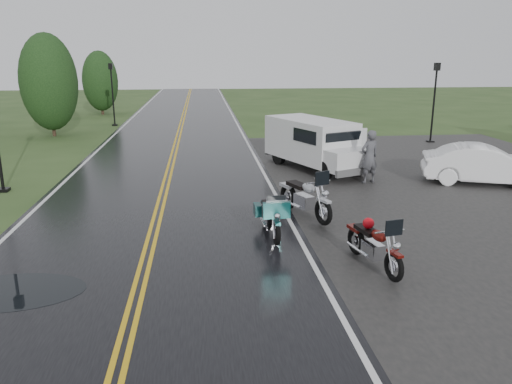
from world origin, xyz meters
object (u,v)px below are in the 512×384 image
Objects in this scene: person_at_van at (369,158)px; motorcycle_teal at (277,223)px; van_white at (325,154)px; motorcycle_red at (395,255)px; sedan_white at (484,165)px; lamp_post_far_right at (434,103)px; lamp_post_far_left at (113,95)px; motorcycle_silver at (324,202)px.

motorcycle_teal is at bearing 36.05° from person_at_van.
person_at_van is (1.53, -0.57, -0.07)m from van_white.
motorcycle_red is 0.51× the size of sedan_white.
motorcycle_teal is at bearing -126.64° from lamp_post_far_right.
person_at_van is (2.22, 8.25, 0.33)m from motorcycle_red.
motorcycle_silver is at bearing -67.21° from lamp_post_far_left.
lamp_post_far_left is (-9.70, 25.27, 1.42)m from motorcycle_red.
lamp_post_far_right is (10.63, 14.29, 1.51)m from motorcycle_teal.
motorcycle_silver is at bearing -125.17° from lamp_post_far_right.
motorcycle_red is at bearing 159.66° from sedan_white.
lamp_post_far_left is 20.18m from lamp_post_far_right.
motorcycle_silver reaches higher than sedan_white.
motorcycle_red is 9.99m from sedan_white.
van_white is at bearing 53.87° from motorcycle_silver.
lamp_post_far_right is at bearing 50.93° from motorcycle_teal.
motorcycle_silver is (1.51, 1.35, 0.11)m from motorcycle_teal.
lamp_post_far_right reaches higher than motorcycle_red.
motorcycle_red is 1.12× the size of person_at_van.
van_white reaches higher than motorcycle_silver.
sedan_white is at bearing -34.59° from van_white.
motorcycle_red is 8.55m from person_at_van.
lamp_post_far_left reaches higher than van_white.
sedan_white is at bearing 29.94° from motorcycle_teal.
sedan_white is 1.05× the size of lamp_post_far_left.
motorcycle_red is at bearing -117.17° from lamp_post_far_right.
motorcycle_red is 27.11m from lamp_post_far_left.
van_white is 5.82m from sedan_white.
lamp_post_far_left is (-16.09, 17.59, 1.35)m from sedan_white.
motorcycle_red is at bearing -117.73° from van_white.
sedan_white is (7.00, 4.05, -0.03)m from motorcycle_silver.
motorcycle_silver is 0.58× the size of sedan_white.
motorcycle_silver is 0.61× the size of lamp_post_far_left.
motorcycle_teal is 1.09× the size of person_at_van.
motorcycle_red is at bearing -102.56° from motorcycle_silver.
lamp_post_far_left reaches higher than person_at_van.
motorcycle_silver is 15.89m from lamp_post_far_right.
lamp_post_far_right reaches higher than motorcycle_teal.
motorcycle_teal is at bearing -160.26° from motorcycle_silver.
motorcycle_teal is at bearing 141.78° from sedan_white.
van_white reaches higher than person_at_van.
motorcycle_silver is 8.09m from sedan_white.
person_at_van is (2.83, 4.62, 0.24)m from motorcycle_silver.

